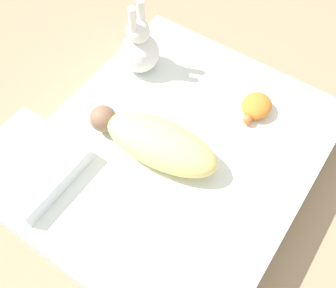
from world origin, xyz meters
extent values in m
plane|color=#9E8466|center=(0.00, 0.00, 0.00)|extent=(12.00, 12.00, 0.00)
cube|color=white|center=(0.00, 0.00, 0.10)|extent=(1.20, 1.02, 0.19)
ellipsoid|color=#EFDB7F|center=(0.06, -0.03, 0.27)|extent=(0.25, 0.48, 0.15)
sphere|color=#89664C|center=(0.08, -0.28, 0.26)|extent=(0.11, 0.11, 0.11)
cube|color=white|center=(0.39, -0.40, 0.23)|extent=(0.34, 0.35, 0.07)
sphere|color=white|center=(-0.27, -0.37, 0.28)|extent=(0.17, 0.17, 0.17)
sphere|color=white|center=(-0.27, -0.37, 0.40)|extent=(0.10, 0.10, 0.10)
cylinder|color=white|center=(-0.30, -0.37, 0.48)|extent=(0.03, 0.03, 0.10)
cylinder|color=white|center=(-0.24, -0.37, 0.48)|extent=(0.03, 0.03, 0.10)
ellipsoid|color=orange|center=(-0.34, 0.18, 0.23)|extent=(0.14, 0.12, 0.07)
sphere|color=orange|center=(-0.26, 0.18, 0.22)|extent=(0.04, 0.04, 0.04)
camera|label=1|loc=(0.69, 0.44, 1.50)|focal=42.00mm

